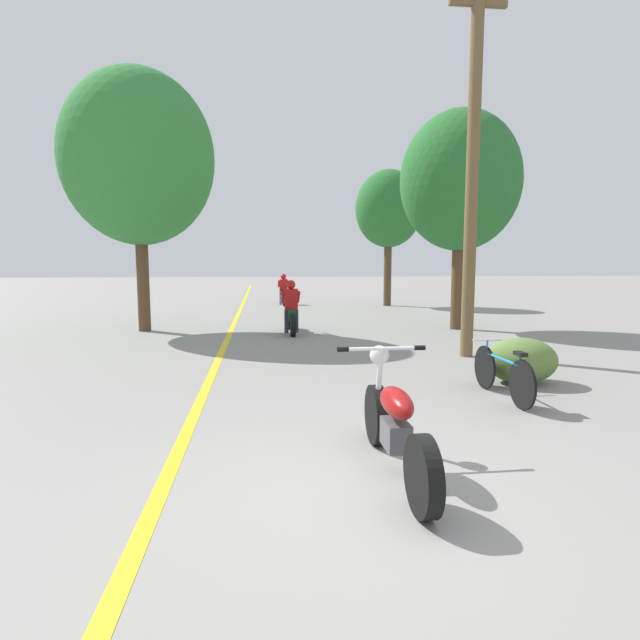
% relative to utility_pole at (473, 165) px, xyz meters
% --- Properties ---
extents(ground_plane, '(120.00, 120.00, 0.00)m').
position_rel_utility_pole_xyz_m(ground_plane, '(-3.14, -5.53, -3.67)').
color(ground_plane, gray).
extents(lane_stripe_center, '(0.14, 48.00, 0.01)m').
position_rel_utility_pole_xyz_m(lane_stripe_center, '(-4.84, 6.79, -3.66)').
color(lane_stripe_center, yellow).
rests_on(lane_stripe_center, ground).
extents(utility_pole, '(1.10, 0.24, 7.15)m').
position_rel_utility_pole_xyz_m(utility_pole, '(0.00, 0.00, 0.00)').
color(utility_pole, brown).
rests_on(utility_pole, ground).
extents(roadside_tree_right_near, '(3.25, 2.92, 5.89)m').
position_rel_utility_pole_xyz_m(roadside_tree_right_near, '(1.35, 3.90, 0.33)').
color(roadside_tree_right_near, '#513A23').
rests_on(roadside_tree_right_near, ground).
extents(roadside_tree_right_far, '(2.80, 2.52, 5.68)m').
position_rel_utility_pole_xyz_m(roadside_tree_right_far, '(1.32, 11.45, 0.37)').
color(roadside_tree_right_far, '#513A23').
rests_on(roadside_tree_right_far, ground).
extents(roadside_tree_left, '(3.91, 3.52, 6.79)m').
position_rel_utility_pole_xyz_m(roadside_tree_left, '(-7.15, 4.51, 0.86)').
color(roadside_tree_left, '#513A23').
rests_on(roadside_tree_left, ground).
extents(roadside_bush, '(1.10, 0.88, 0.70)m').
position_rel_utility_pole_xyz_m(roadside_bush, '(-0.07, -2.20, -3.32)').
color(roadside_bush, '#5B7A38').
rests_on(roadside_bush, ground).
extents(motorcycle_foreground, '(0.87, 2.09, 1.04)m').
position_rel_utility_pole_xyz_m(motorcycle_foreground, '(-2.86, -5.17, -3.23)').
color(motorcycle_foreground, black).
rests_on(motorcycle_foreground, ground).
extents(motorcycle_rider_lead, '(0.50, 1.94, 1.38)m').
position_rel_utility_pole_xyz_m(motorcycle_rider_lead, '(-3.23, 3.72, -3.14)').
color(motorcycle_rider_lead, black).
rests_on(motorcycle_rider_lead, ground).
extents(motorcycle_rider_far, '(0.50, 2.02, 1.35)m').
position_rel_utility_pole_xyz_m(motorcycle_rider_far, '(-3.04, 12.60, -3.15)').
color(motorcycle_rider_far, black).
rests_on(motorcycle_rider_far, ground).
extents(bicycle_parked, '(0.44, 1.69, 0.74)m').
position_rel_utility_pole_xyz_m(bicycle_parked, '(-0.77, -3.00, -3.32)').
color(bicycle_parked, black).
rests_on(bicycle_parked, ground).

